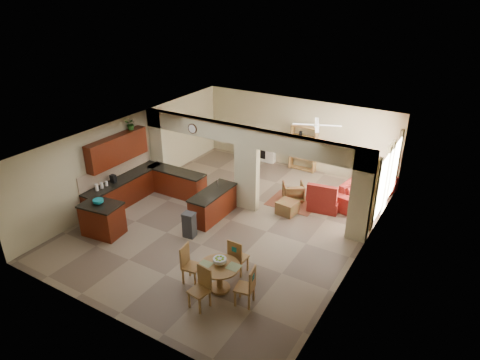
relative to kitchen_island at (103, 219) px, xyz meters
The scene contains 39 objects.
floor 3.88m from the kitchen_island, 42.32° to the left, with size 10.00×10.00×0.00m, color #7F6D58.
ceiling 4.48m from the kitchen_island, 42.32° to the left, with size 10.00×10.00×0.00m, color white.
wall_back 8.16m from the kitchen_island, 69.45° to the left, with size 8.00×8.00×0.00m, color #C0B38C.
wall_front 3.83m from the kitchen_island, 40.22° to the right, with size 8.00×8.00×0.00m, color #C0B38C.
wall_left 2.98m from the kitchen_island, 113.97° to the left, with size 10.00×10.00×0.00m, color #C0B38C.
wall_right 7.38m from the kitchen_island, 20.74° to the left, with size 10.00×10.00×0.00m, color #C0B38C.
partition_left_pier 3.80m from the kitchen_island, 103.35° to the left, with size 0.60×0.25×2.80m, color #C0B38C.
partition_center_pier 4.62m from the kitchen_island, 51.60° to the left, with size 0.80×0.25×2.20m, color #C0B38C.
partition_right_pier 7.52m from the kitchen_island, 28.76° to the left, with size 0.60×0.25×2.80m, color #C0B38C.
partition_header 5.00m from the kitchen_island, 51.60° to the left, with size 8.00×0.25×0.60m, color #C0B38C.
kitchen_counter 2.38m from the kitchen_island, 100.00° to the left, with size 2.52×3.29×1.48m.
upper_cabinets 2.48m from the kitchen_island, 118.49° to the left, with size 0.35×2.40×0.90m, color #461B08.
peninsula 3.35m from the kitchen_island, 47.82° to the left, with size 0.70×1.85×0.91m.
wall_clock 4.05m from the kitchen_island, 76.18° to the left, with size 0.34×0.34×0.03m, color #462617.
rug 6.22m from the kitchen_island, 49.22° to the left, with size 1.60×1.30×0.01m, color brown.
fireplace 7.53m from the kitchen_island, 80.47° to the left, with size 1.60×0.35×1.20m.
shelving_unit 8.08m from the kitchen_island, 66.67° to the left, with size 1.00×0.32×1.80m, color brown.
window_a 8.42m from the kitchen_island, 35.67° to the left, with size 0.02×0.90×1.90m, color white.
window_b 9.51m from the kitchen_island, 44.04° to the left, with size 0.02×0.90×1.90m, color white.
glazed_door 8.93m from the kitchen_island, 40.11° to the left, with size 0.02×0.70×2.10m, color white.
drape_a_left 8.05m from the kitchen_island, 32.35° to the left, with size 0.10×0.28×2.30m, color #3D1D18.
drape_a_right 8.75m from the kitchen_island, 39.02° to the left, with size 0.10×0.28×2.30m, color #3D1D18.
drape_b_left 9.07m from the kitchen_island, 41.49° to the left, with size 0.10×0.28×2.30m, color #3D1D18.
drape_b_right 9.91m from the kitchen_island, 46.70° to the left, with size 0.10×0.28×2.30m, color #3D1D18.
ceiling_fan 7.38m from the kitchen_island, 52.14° to the left, with size 1.00×1.00×0.10m, color white.
kitchen_island is the anchor object (origin of this frame).
teal_bowl 0.57m from the kitchen_island, 169.36° to the right, with size 0.31×0.31×0.14m, color #137D87.
trash_can 2.58m from the kitchen_island, 27.58° to the left, with size 0.34×0.29×0.72m, color #2C2B2E.
dining_table 4.36m from the kitchen_island, ahead, with size 1.01×1.01×0.69m.
fruit_bowl 4.33m from the kitchen_island, ahead, with size 0.32×0.32×0.17m, color #78BE28.
sofa 8.66m from the kitchen_island, 44.75° to the left, with size 1.09×2.80×0.82m, color maroon.
chaise 7.02m from the kitchen_island, 43.35° to the left, with size 0.98×0.80×0.39m, color maroon.
armchair 6.28m from the kitchen_island, 50.83° to the left, with size 0.67×0.69×0.63m, color maroon.
ottoman 5.74m from the kitchen_island, 43.14° to the left, with size 0.59×0.59×0.43m, color maroon.
plant 3.40m from the kitchen_island, 111.16° to the left, with size 0.36×0.31×0.39m, color #1A4B14.
chair_north 4.42m from the kitchen_island, ahead, with size 0.43×0.44×1.02m.
chair_east 5.24m from the kitchen_island, ahead, with size 0.49×0.49×1.02m.
chair_south 4.43m from the kitchen_island, 13.31° to the right, with size 0.48×0.48×1.02m.
chair_west 3.55m from the kitchen_island, ahead, with size 0.47×0.47×1.02m.
Camera 1 is at (6.22, -9.87, 6.96)m, focal length 32.00 mm.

